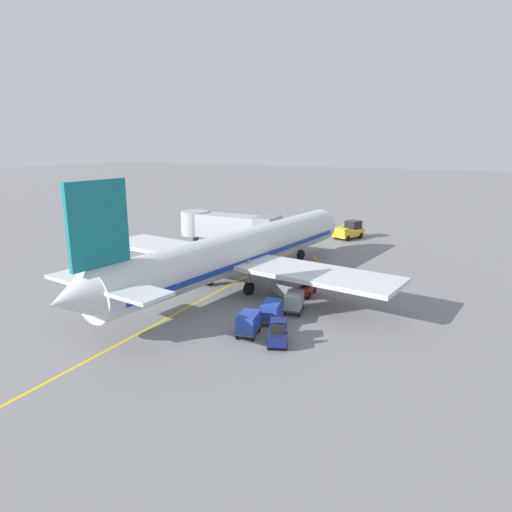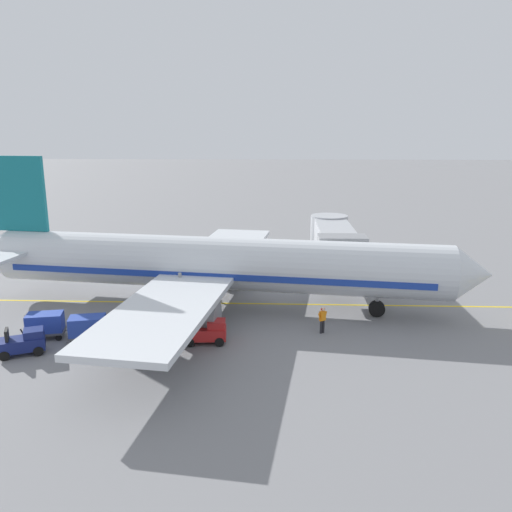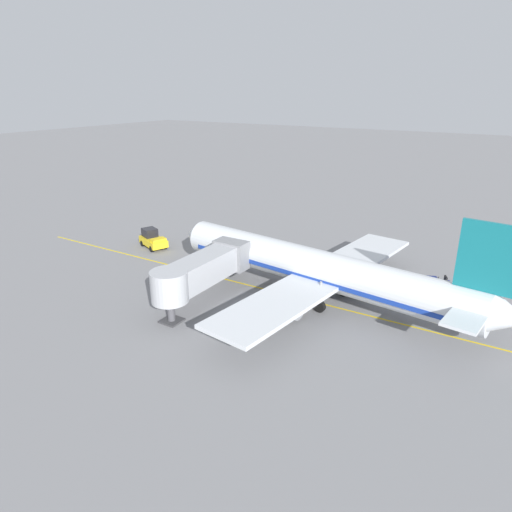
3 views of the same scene
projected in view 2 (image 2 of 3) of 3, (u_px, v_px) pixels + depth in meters
ground_plane at (216, 303)px, 37.45m from camera, size 400.00×400.00×0.00m
gate_lead_in_line at (216, 303)px, 37.45m from camera, size 0.24×80.00×0.01m
parked_airliner at (213, 264)px, 35.92m from camera, size 30.42×37.33×10.63m
jet_bridge at (334, 242)px, 42.01m from camera, size 12.32×3.50×4.98m
baggage_tug_lead at (207, 332)px, 30.25m from camera, size 1.43×2.57×1.62m
baggage_tug_trailing at (23, 342)px, 28.71m from camera, size 2.10×2.77×1.62m
baggage_cart_front at (129, 332)px, 29.64m from camera, size 1.74×2.98×1.58m
baggage_cart_second_in_train at (88, 327)px, 30.39m from camera, size 1.74×2.98×1.58m
baggage_cart_third_in_train at (45, 323)px, 30.91m from camera, size 1.74×2.98×1.58m
ground_crew_wing_walker at (322, 319)px, 31.68m from camera, size 0.53×0.62×1.69m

